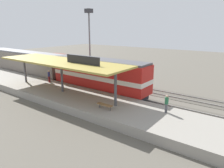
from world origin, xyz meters
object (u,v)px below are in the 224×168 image
Objects in this scene: platform_bench at (105,105)px; person_waiting at (167,103)px; freight_car at (72,65)px; light_mast at (89,28)px; locomotive at (99,75)px; person_walking at (49,76)px; passenger_carriage_single at (24,63)px.

platform_bench is 5.79m from person_waiting.
light_mast is at bearing -26.34° from freight_car.
locomotive is at bearing 73.42° from person_waiting.
light_mast is at bearing 48.18° from locomotive.
freight_car reaches higher than person_walking.
passenger_carriage_single is at bearing 130.04° from light_mast.
person_waiting is (-3.22, -10.83, -0.56)m from locomotive.
locomotive reaches higher than person_waiting.
passenger_carriage_single is at bearing 90.00° from locomotive.
locomotive is 11.29m from freight_car.
freight_car is at bearing 69.68° from person_waiting.
passenger_carriage_single is 1.67× the size of freight_car.
passenger_carriage_single reaches higher than person_waiting.
passenger_carriage_single is at bearing 83.62° from person_waiting.
passenger_carriage_single is 29.01m from person_waiting.
light_mast is (7.80, 8.72, 5.99)m from locomotive.
person_walking reaches higher than platform_bench.
person_waiting and person_walking have the same top height.
platform_bench is at bearing -104.50° from person_walking.
freight_car is at bearing -59.14° from passenger_carriage_single.
person_walking is (-7.25, -3.13, -0.12)m from freight_car.
light_mast is at bearing -49.96° from passenger_carriage_single.
light_mast reaches higher than passenger_carriage_single.
light_mast is 23.37m from person_waiting.
platform_bench is at bearing -133.60° from light_mast.
locomotive reaches higher than freight_car.
passenger_carriage_single is 11.70× the size of person_waiting.
light_mast reaches higher than locomotive.
locomotive is 8.44× the size of person_waiting.
person_waiting is at bearing -119.43° from light_mast.
light_mast is 12.43m from person_walking.
platform_bench is 0.99× the size of person_walking.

